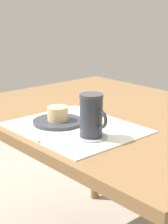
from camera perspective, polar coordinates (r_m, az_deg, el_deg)
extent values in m
cylinder|color=brown|center=(2.21, 1.72, -4.86)|extent=(0.05, 0.05, 0.71)
cube|color=brown|center=(1.47, 4.61, -0.66)|extent=(1.16, 0.89, 0.04)
cylinder|color=brown|center=(2.14, 12.60, -10.35)|extent=(0.04, 0.04, 0.41)
cube|color=silver|center=(1.27, -1.35, -2.41)|extent=(0.43, 0.36, 0.00)
cylinder|color=#333842|center=(1.31, -4.00, -1.49)|extent=(0.18, 0.18, 0.01)
cylinder|color=#E5BC7F|center=(1.31, -4.03, -0.22)|extent=(0.07, 0.07, 0.05)
cylinder|color=#99999E|center=(1.18, 1.09, -3.77)|extent=(0.10, 0.10, 0.00)
cylinder|color=#2D333D|center=(1.16, 1.11, -0.74)|extent=(0.07, 0.07, 0.13)
cylinder|color=#3D3D42|center=(1.14, 1.13, 2.51)|extent=(0.07, 0.07, 0.01)
torus|color=#2D333D|center=(1.13, 2.41, -1.05)|extent=(0.06, 0.01, 0.06)
cylinder|color=silver|center=(1.20, -8.05, -3.51)|extent=(0.13, 0.03, 0.01)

